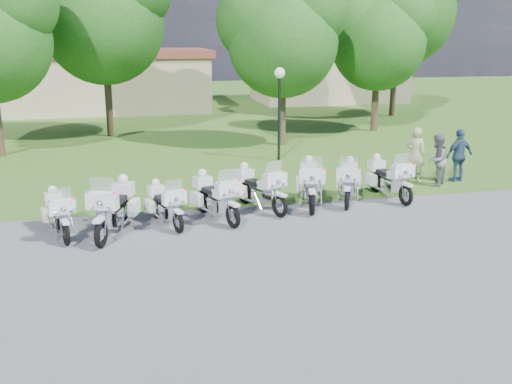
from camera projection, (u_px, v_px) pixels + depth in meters
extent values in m
plane|color=#4E4F53|center=(302.00, 237.00, 14.94)|extent=(100.00, 100.00, 0.00)
cube|color=#375E1D|center=(193.00, 109.00, 40.37)|extent=(100.00, 48.00, 0.01)
torus|color=black|center=(66.00, 234.00, 14.28)|extent=(0.28, 0.62, 0.61)
torus|color=black|center=(55.00, 217.00, 15.58)|extent=(0.28, 0.62, 0.61)
cube|color=white|center=(65.00, 222.00, 14.18)|extent=(0.27, 0.43, 0.06)
cube|color=white|center=(62.00, 207.00, 14.28)|extent=(0.69, 0.39, 0.36)
cube|color=silver|center=(60.00, 194.00, 14.24)|extent=(0.52, 0.25, 0.34)
sphere|color=red|center=(74.00, 199.00, 14.32)|extent=(0.08, 0.08, 0.08)
sphere|color=#1426E5|center=(50.00, 202.00, 14.05)|extent=(0.08, 0.08, 0.08)
cube|color=silver|center=(60.00, 221.00, 14.92)|extent=(0.44, 0.57, 0.31)
cube|color=white|center=(60.00, 212.00, 14.65)|extent=(0.41, 0.53, 0.20)
cube|color=black|center=(57.00, 207.00, 15.07)|extent=(0.45, 0.63, 0.11)
cube|color=white|center=(66.00, 212.00, 15.55)|extent=(0.29, 0.50, 0.33)
cube|color=white|center=(45.00, 214.00, 15.30)|extent=(0.29, 0.50, 0.33)
cube|color=white|center=(53.00, 198.00, 15.46)|extent=(0.52, 0.47, 0.29)
sphere|color=white|center=(52.00, 190.00, 15.40)|extent=(0.24, 0.24, 0.24)
torus|color=black|center=(101.00, 234.00, 14.10)|extent=(0.36, 0.74, 0.73)
torus|color=black|center=(125.00, 211.00, 15.88)|extent=(0.36, 0.74, 0.73)
cube|color=white|center=(100.00, 219.00, 13.98)|extent=(0.33, 0.52, 0.08)
cube|color=white|center=(102.00, 201.00, 14.13)|extent=(0.83, 0.49, 0.44)
cube|color=silver|center=(102.00, 185.00, 14.09)|extent=(0.62, 0.31, 0.41)
sphere|color=red|center=(114.00, 194.00, 13.98)|extent=(0.10, 0.10, 0.10)
sphere|color=#1426E5|center=(87.00, 193.00, 14.04)|extent=(0.10, 0.10, 0.10)
cube|color=silver|center=(113.00, 217.00, 14.97)|extent=(0.54, 0.69, 0.37)
cube|color=white|center=(109.00, 206.00, 14.62)|extent=(0.50, 0.65, 0.24)
cube|color=black|center=(117.00, 200.00, 15.19)|extent=(0.56, 0.76, 0.13)
cube|color=white|center=(134.00, 207.00, 15.64)|extent=(0.36, 0.60, 0.39)
cube|color=white|center=(111.00, 206.00, 15.70)|extent=(0.36, 0.60, 0.39)
cube|color=white|center=(124.00, 189.00, 15.74)|extent=(0.63, 0.57, 0.35)
sphere|color=white|center=(123.00, 179.00, 15.66)|extent=(0.28, 0.28, 0.28)
torus|color=black|center=(178.00, 222.00, 15.15)|extent=(0.30, 0.60, 0.60)
torus|color=black|center=(157.00, 208.00, 16.40)|extent=(0.30, 0.60, 0.60)
cube|color=white|center=(178.00, 211.00, 15.05)|extent=(0.28, 0.42, 0.06)
cube|color=white|center=(174.00, 197.00, 15.15)|extent=(0.68, 0.41, 0.36)
cube|color=silver|center=(173.00, 186.00, 15.11)|extent=(0.51, 0.26, 0.34)
sphere|color=red|center=(185.00, 190.00, 15.20)|extent=(0.08, 0.08, 0.08)
sphere|color=#1426E5|center=(165.00, 193.00, 14.92)|extent=(0.08, 0.08, 0.08)
cube|color=silver|center=(167.00, 211.00, 15.76)|extent=(0.45, 0.57, 0.30)
cube|color=white|center=(169.00, 202.00, 15.50)|extent=(0.42, 0.53, 0.20)
cube|color=black|center=(163.00, 199.00, 15.91)|extent=(0.47, 0.62, 0.11)
cube|color=white|center=(167.00, 203.00, 16.39)|extent=(0.30, 0.49, 0.32)
cube|color=white|center=(150.00, 206.00, 16.12)|extent=(0.30, 0.49, 0.32)
cube|color=white|center=(156.00, 190.00, 16.28)|extent=(0.52, 0.48, 0.29)
sphere|color=white|center=(156.00, 182.00, 16.22)|extent=(0.23, 0.23, 0.23)
torus|color=black|center=(233.00, 216.00, 15.53)|extent=(0.36, 0.68, 0.68)
torus|color=black|center=(203.00, 201.00, 16.92)|extent=(0.36, 0.68, 0.68)
cube|color=white|center=(233.00, 204.00, 15.42)|extent=(0.33, 0.48, 0.07)
cube|color=white|center=(228.00, 189.00, 15.53)|extent=(0.76, 0.49, 0.40)
cube|color=silver|center=(227.00, 176.00, 15.48)|extent=(0.57, 0.32, 0.38)
sphere|color=red|center=(240.00, 181.00, 15.59)|extent=(0.09, 0.09, 0.09)
sphere|color=#1426E5|center=(219.00, 184.00, 15.26)|extent=(0.09, 0.09, 0.09)
cube|color=silver|center=(217.00, 204.00, 16.21)|extent=(0.52, 0.65, 0.34)
cube|color=white|center=(221.00, 194.00, 15.92)|extent=(0.49, 0.61, 0.22)
cube|color=black|center=(212.00, 191.00, 16.36)|extent=(0.54, 0.71, 0.12)
cube|color=white|center=(215.00, 195.00, 16.91)|extent=(0.36, 0.55, 0.36)
cube|color=white|center=(196.00, 199.00, 16.59)|extent=(0.36, 0.55, 0.36)
cube|color=white|center=(202.00, 182.00, 16.78)|extent=(0.60, 0.55, 0.32)
sphere|color=white|center=(202.00, 173.00, 16.71)|extent=(0.26, 0.26, 0.26)
torus|color=black|center=(280.00, 206.00, 16.46)|extent=(0.40, 0.67, 0.68)
torus|color=black|center=(245.00, 193.00, 17.78)|extent=(0.40, 0.67, 0.68)
cube|color=white|center=(280.00, 194.00, 16.35)|extent=(0.35, 0.48, 0.07)
cube|color=white|center=(275.00, 180.00, 16.44)|extent=(0.76, 0.52, 0.40)
cube|color=silver|center=(274.00, 168.00, 16.40)|extent=(0.57, 0.35, 0.38)
sphere|color=red|center=(285.00, 172.00, 16.53)|extent=(0.09, 0.09, 0.09)
sphere|color=#1426E5|center=(267.00, 176.00, 16.16)|extent=(0.09, 0.09, 0.09)
cube|color=silver|center=(261.00, 195.00, 17.11)|extent=(0.55, 0.66, 0.34)
cube|color=white|center=(266.00, 186.00, 16.82)|extent=(0.51, 0.61, 0.22)
cube|color=black|center=(255.00, 183.00, 17.25)|extent=(0.57, 0.71, 0.12)
cube|color=white|center=(256.00, 187.00, 17.80)|extent=(0.38, 0.55, 0.36)
cube|color=white|center=(240.00, 190.00, 17.45)|extent=(0.38, 0.55, 0.36)
cube|color=white|center=(244.00, 174.00, 17.65)|extent=(0.61, 0.57, 0.32)
sphere|color=white|center=(244.00, 166.00, 17.58)|extent=(0.26, 0.26, 0.26)
torus|color=black|center=(312.00, 203.00, 16.64)|extent=(0.31, 0.73, 0.72)
torus|color=black|center=(308.00, 187.00, 18.39)|extent=(0.31, 0.73, 0.72)
cube|color=white|center=(312.00, 191.00, 16.52)|extent=(0.30, 0.50, 0.07)
cube|color=white|center=(312.00, 176.00, 16.67)|extent=(0.81, 0.43, 0.43)
cube|color=silver|center=(312.00, 163.00, 16.64)|extent=(0.61, 0.27, 0.40)
sphere|color=red|center=(324.00, 170.00, 16.55)|extent=(0.10, 0.10, 0.10)
sphere|color=#1426E5|center=(301.00, 170.00, 16.57)|extent=(0.10, 0.10, 0.10)
cube|color=silver|center=(310.00, 191.00, 17.50)|extent=(0.50, 0.67, 0.36)
cube|color=white|center=(311.00, 181.00, 17.16)|extent=(0.46, 0.62, 0.24)
cube|color=black|center=(310.00, 177.00, 17.72)|extent=(0.51, 0.73, 0.13)
cube|color=white|center=(319.00, 183.00, 18.18)|extent=(0.32, 0.59, 0.38)
cube|color=white|center=(298.00, 183.00, 18.20)|extent=(0.32, 0.59, 0.38)
cube|color=white|center=(309.00, 168.00, 18.25)|extent=(0.60, 0.54, 0.34)
sphere|color=white|center=(309.00, 160.00, 18.18)|extent=(0.28, 0.28, 0.28)
torus|color=black|center=(347.00, 199.00, 17.14)|extent=(0.38, 0.66, 0.66)
torus|color=black|center=(349.00, 185.00, 18.74)|extent=(0.38, 0.66, 0.66)
cube|color=white|center=(347.00, 188.00, 17.03)|extent=(0.34, 0.47, 0.07)
cube|color=white|center=(348.00, 175.00, 17.17)|extent=(0.75, 0.50, 0.40)
cube|color=silver|center=(349.00, 163.00, 17.13)|extent=(0.56, 0.33, 0.37)
sphere|color=red|center=(359.00, 169.00, 17.00)|extent=(0.09, 0.09, 0.09)
sphere|color=#1426E5|center=(338.00, 168.00, 17.12)|extent=(0.09, 0.09, 0.09)
cube|color=silver|center=(348.00, 188.00, 17.93)|extent=(0.53, 0.64, 0.34)
cube|color=white|center=(348.00, 179.00, 17.61)|extent=(0.49, 0.60, 0.22)
cube|color=black|center=(349.00, 176.00, 18.12)|extent=(0.55, 0.70, 0.12)
cube|color=white|center=(358.00, 182.00, 18.50)|extent=(0.37, 0.54, 0.36)
cube|color=white|center=(340.00, 181.00, 18.61)|extent=(0.37, 0.54, 0.36)
cube|color=white|center=(350.00, 168.00, 18.61)|extent=(0.59, 0.55, 0.32)
sphere|color=white|center=(350.00, 160.00, 18.54)|extent=(0.26, 0.26, 0.26)
torus|color=black|center=(406.00, 195.00, 17.57)|extent=(0.23, 0.68, 0.67)
torus|color=black|center=(376.00, 182.00, 19.11)|extent=(0.23, 0.68, 0.67)
cube|color=white|center=(407.00, 184.00, 17.46)|extent=(0.24, 0.46, 0.07)
cube|color=white|center=(403.00, 171.00, 17.59)|extent=(0.75, 0.34, 0.40)
cube|color=silver|center=(403.00, 159.00, 17.55)|extent=(0.57, 0.20, 0.38)
sphere|color=red|center=(413.00, 164.00, 17.59)|extent=(0.09, 0.09, 0.09)
sphere|color=#1426E5|center=(396.00, 166.00, 17.37)|extent=(0.09, 0.09, 0.09)
cube|color=silver|center=(390.00, 185.00, 18.33)|extent=(0.42, 0.61, 0.34)
cube|color=white|center=(395.00, 176.00, 18.02)|extent=(0.39, 0.56, 0.22)
cube|color=black|center=(385.00, 173.00, 18.51)|extent=(0.43, 0.67, 0.12)
cube|color=white|center=(386.00, 178.00, 19.03)|extent=(0.26, 0.54, 0.36)
cube|color=white|center=(371.00, 179.00, 18.83)|extent=(0.26, 0.54, 0.36)
cube|color=white|center=(376.00, 165.00, 18.98)|extent=(0.54, 0.47, 0.32)
sphere|color=white|center=(377.00, 157.00, 18.91)|extent=(0.26, 0.26, 0.26)
cylinder|color=black|center=(279.00, 119.00, 23.58)|extent=(0.12, 0.12, 3.45)
sphere|color=white|center=(280.00, 73.00, 23.07)|extent=(0.44, 0.44, 0.44)
sphere|color=#1C4C15|center=(13.00, 3.00, 23.01)|extent=(3.58, 3.58, 3.58)
cylinder|color=#38281C|center=(108.00, 96.00, 29.12)|extent=(0.36, 0.36, 4.11)
sphere|color=#1C4C15|center=(103.00, 24.00, 28.17)|extent=(5.98, 5.98, 5.98)
sphere|color=#1C4C15|center=(75.00, 0.00, 28.04)|extent=(4.48, 4.48, 4.48)
cylinder|color=#38281C|center=(282.00, 108.00, 26.88)|extent=(0.36, 0.36, 3.49)
sphere|color=#1C4C15|center=(283.00, 42.00, 26.07)|extent=(5.08, 5.08, 5.08)
sphere|color=#1C4C15|center=(257.00, 21.00, 25.96)|extent=(3.81, 3.81, 3.81)
sphere|color=#1C4C15|center=(311.00, 9.00, 25.63)|extent=(3.49, 3.49, 3.49)
cylinder|color=#38281C|center=(375.00, 100.00, 30.88)|extent=(0.36, 0.36, 3.39)
sphere|color=#1C4C15|center=(378.00, 44.00, 30.09)|extent=(4.94, 4.94, 4.94)
sphere|color=#1C4C15|center=(357.00, 26.00, 29.99)|extent=(3.70, 3.70, 3.70)
sphere|color=#1C4C15|center=(403.00, 16.00, 29.67)|extent=(3.39, 3.39, 3.39)
cylinder|color=#38281C|center=(394.00, 79.00, 36.35)|extent=(0.36, 0.36, 4.76)
sphere|color=#1C4C15|center=(398.00, 11.00, 35.25)|extent=(6.92, 6.92, 6.92)
cube|color=tan|center=(104.00, 84.00, 39.60)|extent=(14.00, 8.00, 3.60)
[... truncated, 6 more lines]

